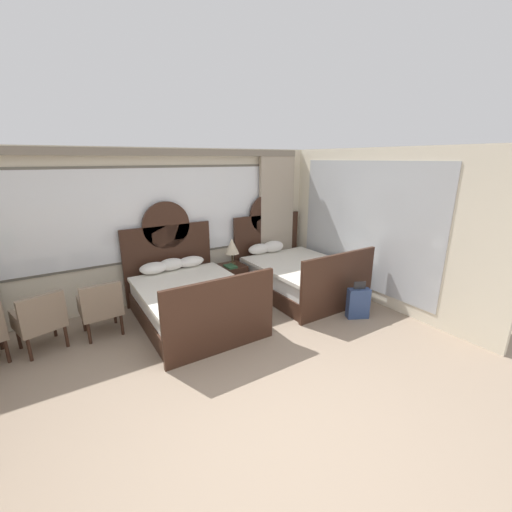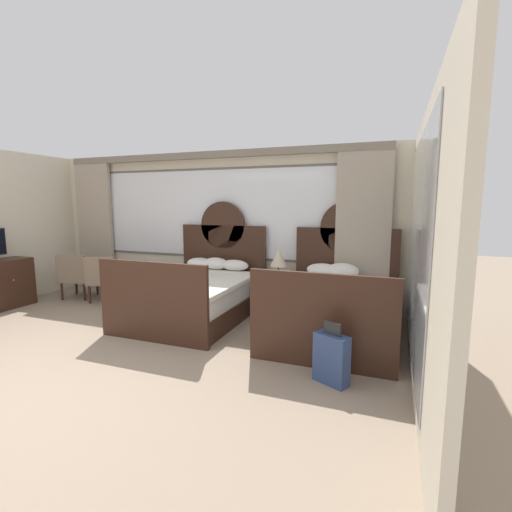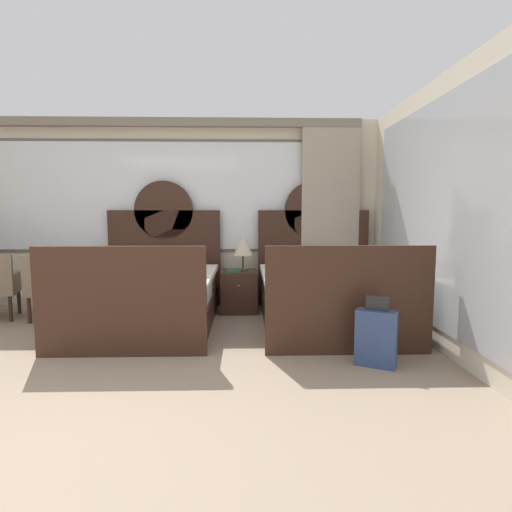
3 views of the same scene
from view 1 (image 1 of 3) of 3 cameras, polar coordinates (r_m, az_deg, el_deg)
The scene contains 11 objects.
ground_plane at distance 3.55m, azimuth 2.61°, elevation -28.61°, with size 24.00×24.00×0.00m, color gray.
wall_back_window at distance 6.03m, azimuth -17.98°, elevation 5.29°, with size 6.68×0.22×2.70m.
wall_right_mirror at distance 6.15m, azimuth 20.35°, elevation 4.57°, with size 0.08×4.32×2.70m.
bed_near_window at distance 5.40m, azimuth -11.28°, elevation -7.12°, with size 1.60×2.15×1.81m.
bed_near_mirror at distance 6.42m, azimuth 6.90°, elevation -3.07°, with size 1.60×2.15×1.81m.
nightstand_between_beds at distance 6.38m, azimuth -4.28°, elevation -4.01°, with size 0.49×0.51×0.56m.
table_lamp_on_nightstand at distance 6.26m, azimuth -4.19°, elevation 1.67°, with size 0.27×0.27×0.51m.
book_on_nightstand at distance 6.17m, azimuth -4.43°, elevation -1.81°, with size 0.18×0.26×0.03m.
armchair_by_window_left at distance 5.32m, azimuth -25.30°, elevation -7.81°, with size 0.57×0.57×0.84m.
armchair_by_window_centre at distance 5.31m, azimuth -33.32°, elevation -9.06°, with size 0.68×0.68×0.84m.
suitcase_on_floor at distance 5.66m, azimuth 17.28°, elevation -7.79°, with size 0.38×0.29×0.63m.
Camera 1 is at (-1.46, -2.03, 2.52)m, focal length 23.07 mm.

